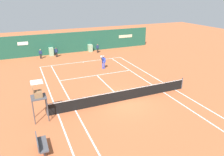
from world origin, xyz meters
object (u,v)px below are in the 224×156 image
at_px(tennis_ball_near_service_line, 144,76).
at_px(umpire_chair, 38,95).
at_px(ball_kid_left_post, 41,53).
at_px(ball_kid_centre_post, 98,48).
at_px(player_bench, 41,143).
at_px(tennis_ball_mid_court, 100,74).
at_px(ball_kid_right_post, 56,52).
at_px(player_on_baseline, 103,61).

bearing_deg(tennis_ball_near_service_line, umpire_chair, -157.95).
bearing_deg(umpire_chair, ball_kid_left_post, 173.67).
relative_size(umpire_chair, ball_kid_centre_post, 2.21).
height_order(player_bench, tennis_ball_near_service_line, player_bench).
distance_m(player_bench, tennis_ball_mid_court, 12.36).
distance_m(ball_kid_right_post, tennis_ball_near_service_line, 13.31).
distance_m(player_bench, ball_kid_left_post, 19.09).
xyz_separation_m(umpire_chair, player_bench, (-0.36, -3.36, -1.35)).
relative_size(umpire_chair, tennis_ball_near_service_line, 41.73).
distance_m(ball_kid_centre_post, tennis_ball_near_service_line, 11.24).
bearing_deg(tennis_ball_mid_court, ball_kid_centre_post, 71.54).
bearing_deg(ball_kid_left_post, player_bench, 88.77).
distance_m(umpire_chair, player_bench, 3.64).
distance_m(player_on_baseline, ball_kid_left_post, 9.50).
bearing_deg(player_on_baseline, tennis_ball_near_service_line, 150.41).
height_order(player_bench, tennis_ball_mid_court, player_bench).
xyz_separation_m(player_bench, ball_kid_right_post, (4.16, 18.98, 0.25)).
distance_m(player_on_baseline, tennis_ball_mid_court, 2.23).
height_order(tennis_ball_near_service_line, tennis_ball_mid_court, same).
xyz_separation_m(ball_kid_right_post, tennis_ball_near_service_line, (7.24, -11.15, -0.73)).
relative_size(ball_kid_right_post, ball_kid_left_post, 1.03).
relative_size(ball_kid_right_post, ball_kid_centre_post, 1.03).
bearing_deg(ball_kid_centre_post, ball_kid_left_post, -2.06).
bearing_deg(ball_kid_left_post, umpire_chair, 88.72).
bearing_deg(player_bench, ball_kid_centre_post, 151.82).
relative_size(player_bench, ball_kid_left_post, 1.15).
height_order(umpire_chair, player_bench, umpire_chair).
bearing_deg(ball_kid_centre_post, umpire_chair, 55.81).
height_order(ball_kid_right_post, ball_kid_centre_post, ball_kid_right_post).
xyz_separation_m(umpire_chair, player_on_baseline, (7.93, 8.41, -0.92)).
relative_size(ball_kid_centre_post, tennis_ball_mid_court, 18.91).
bearing_deg(player_bench, umpire_chair, 173.91).
height_order(player_bench, player_on_baseline, player_on_baseline).
bearing_deg(ball_kid_centre_post, tennis_ball_near_service_line, 94.23).
xyz_separation_m(umpire_chair, ball_kid_left_post, (1.73, 15.62, -1.12)).
distance_m(umpire_chair, tennis_ball_near_service_line, 12.05).
xyz_separation_m(player_on_baseline, tennis_ball_near_service_line, (3.11, -3.94, -0.91)).
xyz_separation_m(ball_kid_centre_post, tennis_ball_mid_court, (-2.98, -8.93, -0.71)).
bearing_deg(player_on_baseline, ball_kid_left_post, -27.23).
height_order(ball_kid_centre_post, tennis_ball_near_service_line, ball_kid_centre_post).
distance_m(umpire_chair, ball_kid_left_post, 15.76).
height_order(ball_kid_right_post, tennis_ball_mid_court, ball_kid_right_post).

